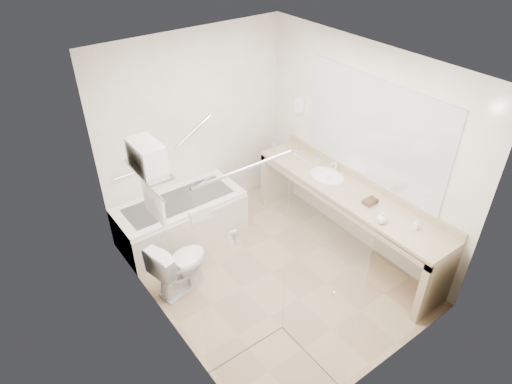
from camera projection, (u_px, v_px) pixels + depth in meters
floor at (271, 273)px, 5.42m from camera, size 3.20×3.20×0.00m
ceiling at (276, 67)px, 4.01m from camera, size 2.60×3.20×0.10m
wall_back at (195, 129)px, 5.77m from camera, size 2.60×0.10×2.50m
wall_front at (397, 274)px, 3.65m from camera, size 2.60×0.10×2.50m
wall_left at (159, 233)px, 4.07m from camera, size 0.10×3.20×2.50m
wall_right at (360, 149)px, 5.35m from camera, size 0.10×3.20×2.50m
bathtub at (181, 218)px, 5.84m from camera, size 1.60×0.73×0.59m
grab_bar_short at (130, 174)px, 5.45m from camera, size 0.40×0.03×0.03m
grab_bar_long at (193, 131)px, 5.72m from camera, size 0.53×0.03×0.33m
shower_enclosure at (282, 276)px, 3.89m from camera, size 0.96×0.91×2.11m
towel_shelf at (148, 164)px, 4.09m from camera, size 0.24×0.55×0.81m
vanity_counter at (347, 205)px, 5.46m from camera, size 0.55×2.70×0.95m
sink at (327, 177)px, 5.64m from camera, size 0.40×0.52×0.14m
faucet at (336, 166)px, 5.65m from camera, size 0.03×0.03×0.14m
mirror at (373, 131)px, 5.08m from camera, size 0.02×2.00×1.20m
hairdryer_unit at (299, 105)px, 5.91m from camera, size 0.08×0.10×0.18m
toilet at (180, 265)px, 5.05m from camera, size 0.76×0.54×0.67m
amenity_basket at (370, 202)px, 5.11m from camera, size 0.16×0.11×0.05m
soap_bottle_a at (415, 227)px, 4.74m from camera, size 0.09×0.13×0.06m
soap_bottle_b at (382, 219)px, 4.81m from camera, size 0.13×0.15×0.11m
water_bottle_left at (274, 146)px, 6.05m from camera, size 0.06×0.06×0.19m
water_bottle_mid at (318, 162)px, 5.72m from camera, size 0.06×0.06×0.19m
water_bottle_right at (299, 155)px, 5.86m from camera, size 0.06×0.06×0.18m
drinking_glass_near at (284, 150)px, 6.07m from camera, size 0.08×0.08×0.08m
drinking_glass_far at (329, 179)px, 5.47m from camera, size 0.09×0.09×0.09m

